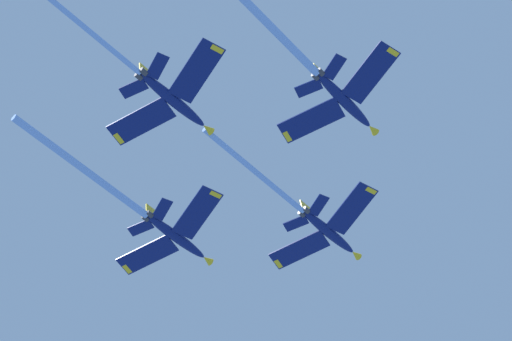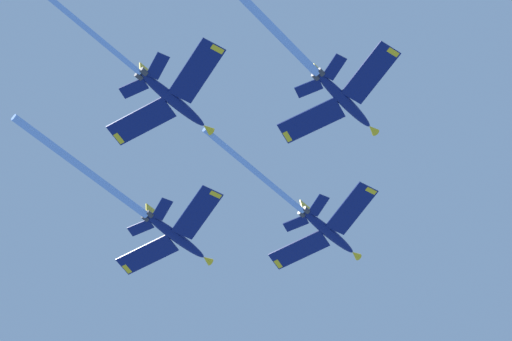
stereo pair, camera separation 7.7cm
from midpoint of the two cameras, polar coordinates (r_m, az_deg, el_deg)
jet_lead at (r=137.10m, az=3.50°, el=-3.00°), size 26.22×26.17×7.52m
jet_left_wing at (r=133.52m, az=-7.09°, el=-2.65°), size 28.59×28.48×8.14m
jet_right_wing at (r=122.75m, az=3.33°, el=6.63°), size 30.73×29.85×8.63m
jet_slot at (r=121.53m, az=-6.38°, el=5.36°), size 26.62×26.51×7.92m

